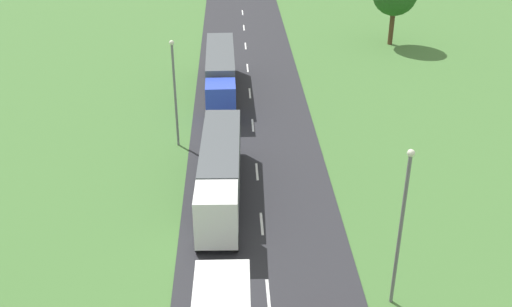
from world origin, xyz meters
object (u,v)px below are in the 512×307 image
lamppost_second (401,222)px  lamppost_third (175,89)px  truck_second (220,170)px  truck_third (221,72)px

lamppost_second → lamppost_third: bearing=123.8°
lamppost_second → lamppost_third: size_ratio=1.06×
lamppost_second → lamppost_third: 21.78m
truck_second → lamppost_third: (-3.32, 7.78, 2.54)m
truck_third → truck_second: bearing=-89.6°
lamppost_third → lamppost_second: bearing=-56.2°
lamppost_second → truck_third: bearing=107.6°
truck_third → lamppost_third: size_ratio=1.65×
truck_second → lamppost_second: lamppost_second is taller
truck_second → lamppost_second: size_ratio=1.46×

